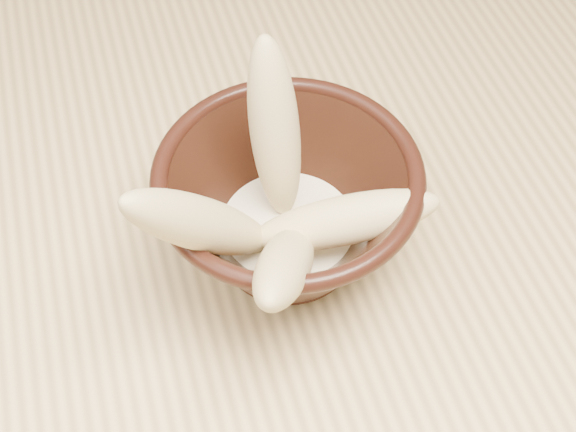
{
  "coord_description": "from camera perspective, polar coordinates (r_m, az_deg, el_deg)",
  "views": [
    {
      "loc": [
        -0.33,
        -0.35,
        1.26
      ],
      "look_at": [
        -0.23,
        -0.02,
        0.8
      ],
      "focal_mm": 50.0,
      "sensor_mm": 36.0,
      "label": 1
    }
  ],
  "objects": [
    {
      "name": "banana_across",
      "position": [
        0.54,
        3.99,
        -0.32
      ],
      "size": [
        0.14,
        0.07,
        0.07
      ],
      "primitive_type": "ellipsoid",
      "rotation": [
        1.28,
        0.0,
        1.33
      ],
      "color": "#DDC282",
      "rests_on": "bowl"
    },
    {
      "name": "milk_puddle",
      "position": [
        0.59,
        -0.0,
        -0.96
      ],
      "size": [
        0.1,
        0.1,
        0.01
      ],
      "primitive_type": "cylinder",
      "color": "#F7EAC7",
      "rests_on": "bowl"
    },
    {
      "name": "bowl",
      "position": [
        0.57,
        0.0,
        0.53
      ],
      "size": [
        0.19,
        0.19,
        0.1
      ],
      "rotation": [
        0.0,
        0.0,
        -0.37
      ],
      "color": "black",
      "rests_on": "table"
    },
    {
      "name": "banana_front",
      "position": [
        0.51,
        -0.22,
        -3.51
      ],
      "size": [
        0.09,
        0.14,
        0.12
      ],
      "primitive_type": "ellipsoid",
      "rotation": [
        0.9,
        0.0,
        -0.45
      ],
      "color": "#DDC282",
      "rests_on": "bowl"
    },
    {
      "name": "banana_left",
      "position": [
        0.5,
        -6.04,
        -0.61
      ],
      "size": [
        0.13,
        0.09,
        0.15
      ],
      "primitive_type": "ellipsoid",
      "rotation": [
        0.64,
        0.0,
        -1.1
      ],
      "color": "#DDC282",
      "rests_on": "bowl"
    },
    {
      "name": "banana_upright",
      "position": [
        0.55,
        -0.94,
        6.05
      ],
      "size": [
        0.04,
        0.07,
        0.15
      ],
      "primitive_type": "ellipsoid",
      "rotation": [
        0.23,
        0.0,
        3.23
      ],
      "color": "#DDC282",
      "rests_on": "bowl"
    },
    {
      "name": "table",
      "position": [
        0.75,
        16.51,
        -1.1
      ],
      "size": [
        1.2,
        0.8,
        0.75
      ],
      "color": "#E0BE7B",
      "rests_on": "ground"
    }
  ]
}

